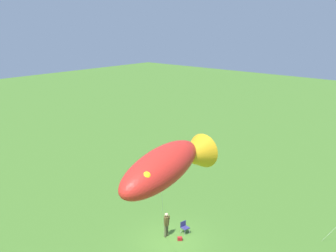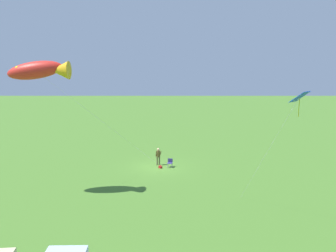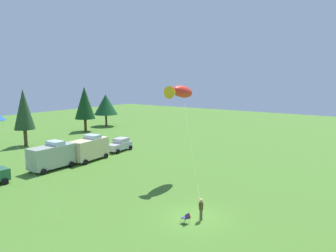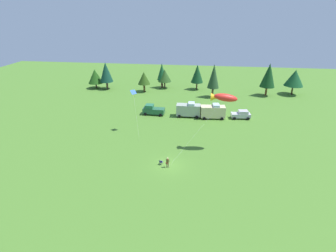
# 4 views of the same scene
# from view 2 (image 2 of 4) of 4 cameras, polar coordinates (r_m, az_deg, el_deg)

# --- Properties ---
(ground_plane) EXTENTS (160.00, 160.00, 0.00)m
(ground_plane) POSITION_cam_2_polar(r_m,az_deg,el_deg) (32.22, -1.89, -7.13)
(ground_plane) COLOR #477628
(person_kite_flyer) EXTENTS (0.59, 0.37, 1.74)m
(person_kite_flyer) POSITION_cam_2_polar(r_m,az_deg,el_deg) (32.51, -1.70, -5.09)
(person_kite_flyer) COLOR brown
(person_kite_flyer) RESTS_ON ground
(folding_chair) EXTENTS (0.55, 0.55, 0.82)m
(folding_chair) POSITION_cam_2_polar(r_m,az_deg,el_deg) (32.05, 0.35, -6.31)
(folding_chair) COLOR navy
(folding_chair) RESTS_ON ground
(backpack_on_grass) EXTENTS (0.38, 0.38, 0.22)m
(backpack_on_grass) POSITION_cam_2_polar(r_m,az_deg,el_deg) (31.81, -1.34, -7.15)
(backpack_on_grass) COLOR #A81B1B
(backpack_on_grass) RESTS_ON ground
(kite_large_fish) EXTENTS (10.73, 8.56, 10.30)m
(kite_large_fish) POSITION_cam_2_polar(r_m,az_deg,el_deg) (25.63, -21.23, 9.04)
(kite_large_fish) COLOR red
(kite_large_fish) RESTS_ON ground
(kite_diamond_blue) EXTENTS (2.62, 5.51, 8.30)m
(kite_diamond_blue) POSITION_cam_2_polar(r_m,az_deg,el_deg) (19.95, 21.72, 4.23)
(kite_diamond_blue) COLOR blue
(kite_diamond_blue) RESTS_ON ground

